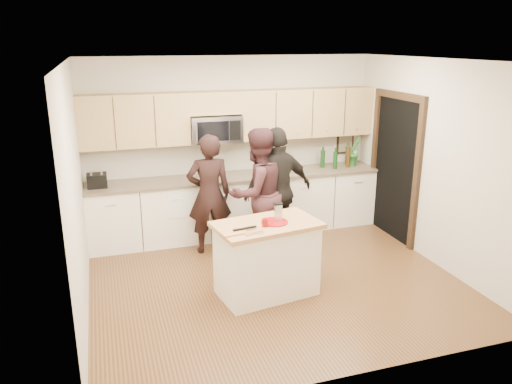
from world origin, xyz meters
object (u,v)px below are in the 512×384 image
object	(u,v)px
woman_left	(209,194)
woman_center	(257,193)
island	(267,258)
woman_right	(278,191)
toaster	(97,180)

from	to	relation	value
woman_left	woman_center	size ratio (longest dim) A/B	0.94
woman_left	woman_center	bearing A→B (deg)	157.17
island	woman_center	distance (m)	1.24
woman_center	woman_right	size ratio (longest dim) A/B	1.01
woman_left	woman_center	world-z (taller)	woman_center
woman_center	woman_right	xyz separation A→B (m)	(0.32, 0.04, -0.01)
island	woman_center	xyz separation A→B (m)	(0.24, 1.13, 0.45)
woman_center	woman_right	distance (m)	0.32
island	woman_center	bearing A→B (deg)	68.74
island	woman_right	bearing A→B (deg)	55.40
toaster	woman_right	distance (m)	2.54
toaster	woman_left	bearing A→B (deg)	-20.06
toaster	woman_right	bearing A→B (deg)	-18.49
island	woman_left	world-z (taller)	woman_left
woman_left	woman_center	xyz separation A→B (m)	(0.61, -0.31, 0.05)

